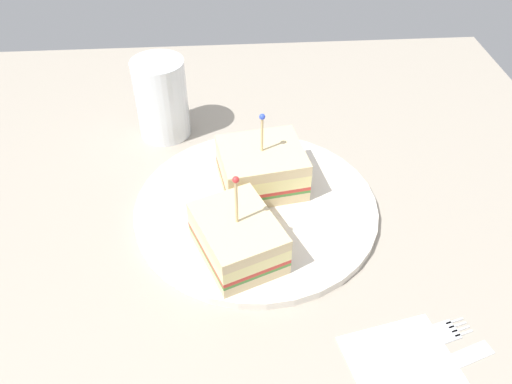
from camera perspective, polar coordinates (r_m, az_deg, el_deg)
The scene contains 8 objects.
ground_plane at distance 63.90cm, azimuth 0.00°, elevation -2.71°, with size 90.59×90.59×2.00cm, color #9E9384.
plate at distance 62.85cm, azimuth 0.00°, elevation -1.72°, with size 29.34×29.34×1.04cm, color silver.
sandwich_half_front at distance 63.53cm, azimuth 0.64°, elevation 2.69°, with size 11.24×10.24×10.48cm.
sandwich_half_back at distance 55.17cm, azimuth -2.03°, elevation -5.07°, with size 10.78×12.06×10.97cm.
drink_glass at distance 74.46cm, azimuth -10.32°, elevation 9.68°, with size 7.24×7.24×11.34cm.
napkin at distance 52.09cm, azimuth 15.89°, elevation -17.81°, with size 9.69×8.72×0.15cm, color white.
fork at distance 54.27cm, azimuth 18.53°, elevation -14.96°, with size 11.47×4.17×0.35cm.
knife at distance 52.97cm, azimuth 19.94°, elevation -17.60°, with size 12.03×4.85×0.35cm.
Camera 1 is at (3.24, 45.55, 43.70)cm, focal length 36.23 mm.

